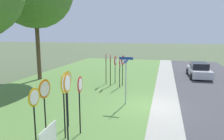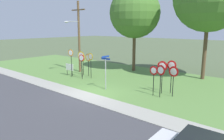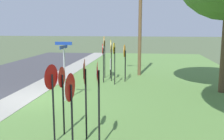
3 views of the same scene
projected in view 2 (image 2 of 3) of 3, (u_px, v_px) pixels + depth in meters
name	position (u px, v px, depth m)	size (l,w,h in m)	color
ground_plane	(92.00, 94.00, 16.44)	(160.00, 160.00, 0.00)	#4C5B3D
road_asphalt	(35.00, 112.00, 12.86)	(44.00, 6.40, 0.01)	#3D3D42
sidewalk_strip	(84.00, 96.00, 15.84)	(44.00, 1.60, 0.06)	#99968C
grass_median	(135.00, 79.00, 20.91)	(44.00, 12.00, 0.04)	#567F3D
stop_sign_near_left	(91.00, 60.00, 20.90)	(0.68, 0.11, 2.54)	black
stop_sign_near_right	(71.00, 57.00, 21.39)	(0.66, 0.12, 2.84)	black
stop_sign_far_left	(88.00, 60.00, 21.93)	(0.77, 0.11, 2.35)	black
stop_sign_far_center	(81.00, 58.00, 21.26)	(0.78, 0.16, 2.65)	black
stop_sign_far_right	(82.00, 61.00, 20.64)	(0.65, 0.12, 2.44)	black
stop_sign_center_tall	(83.00, 60.00, 22.42)	(0.70, 0.09, 2.20)	black
yield_sign_near_left	(173.00, 74.00, 15.30)	(0.77, 0.11, 2.28)	black
yield_sign_near_right	(161.00, 73.00, 15.12)	(0.74, 0.16, 2.41)	black
yield_sign_far_left	(154.00, 74.00, 15.62)	(0.67, 0.10, 2.25)	black
yield_sign_far_right	(171.00, 69.00, 16.05)	(0.70, 0.15, 2.58)	black
yield_sign_center	(162.00, 69.00, 16.00)	(0.77, 0.17, 2.55)	black
street_name_post	(106.00, 69.00, 17.15)	(0.96, 0.82, 2.80)	#9EA0A8
utility_pole	(78.00, 34.00, 23.45)	(2.10, 2.09, 7.84)	brown
notice_board	(70.00, 68.00, 22.35)	(1.10, 0.10, 1.25)	black
oak_tree_left	(135.00, 13.00, 23.71)	(5.69, 5.69, 9.47)	brown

